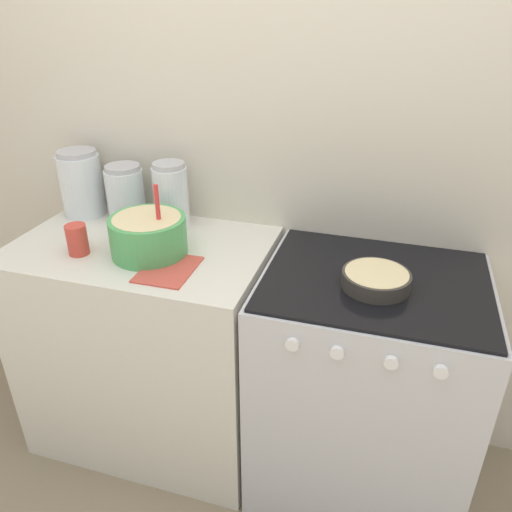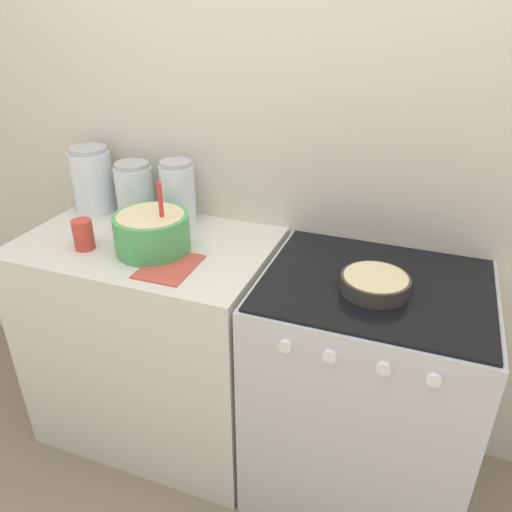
{
  "view_description": "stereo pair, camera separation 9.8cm",
  "coord_description": "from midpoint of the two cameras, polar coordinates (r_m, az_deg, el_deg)",
  "views": [
    {
      "loc": [
        0.42,
        -1.15,
        1.75
      ],
      "look_at": [
        -0.01,
        0.26,
        0.97
      ],
      "focal_mm": 35.0,
      "sensor_mm": 36.0,
      "label": 1
    },
    {
      "loc": [
        0.51,
        -1.12,
        1.75
      ],
      "look_at": [
        -0.01,
        0.26,
        0.97
      ],
      "focal_mm": 35.0,
      "sensor_mm": 36.0,
      "label": 2
    }
  ],
  "objects": [
    {
      "name": "ground_plane",
      "position": [
        2.14,
        -3.5,
        -27.12
      ],
      "size": [
        12.0,
        12.0,
        0.0
      ],
      "primitive_type": "plane",
      "color": "gray"
    },
    {
      "name": "storage_jar_right",
      "position": [
        2.01,
        -11.04,
        6.37
      ],
      "size": [
        0.14,
        0.14,
        0.26
      ],
      "color": "silver",
      "rests_on": "countertop_cabinet"
    },
    {
      "name": "storage_jar_left",
      "position": [
        2.21,
        -20.47,
        7.33
      ],
      "size": [
        0.17,
        0.17,
        0.27
      ],
      "color": "silver",
      "rests_on": "countertop_cabinet"
    },
    {
      "name": "countertop_cabinet",
      "position": [
        2.15,
        -13.15,
        -9.8
      ],
      "size": [
        0.95,
        0.61,
        0.92
      ],
      "color": "silver",
      "rests_on": "ground_plane"
    },
    {
      "name": "baking_pan",
      "position": [
        1.61,
        11.88,
        -2.64
      ],
      "size": [
        0.22,
        0.22,
        0.05
      ],
      "color": "#38332D",
      "rests_on": "stove"
    },
    {
      "name": "mixing_bowl",
      "position": [
        1.8,
        -13.74,
        2.5
      ],
      "size": [
        0.27,
        0.27,
        0.26
      ],
      "color": "#4CA559",
      "rests_on": "countertop_cabinet"
    },
    {
      "name": "storage_jar_middle",
      "position": [
        2.11,
        -15.93,
        6.5
      ],
      "size": [
        0.15,
        0.15,
        0.23
      ],
      "color": "silver",
      "rests_on": "countertop_cabinet"
    },
    {
      "name": "tin_can",
      "position": [
        1.89,
        -21.17,
        1.74
      ],
      "size": [
        0.07,
        0.07,
        0.11
      ],
      "color": "#CC3F33",
      "rests_on": "countertop_cabinet"
    },
    {
      "name": "stove",
      "position": [
        1.94,
        10.6,
        -14.41
      ],
      "size": [
        0.75,
        0.63,
        0.92
      ],
      "color": "silver",
      "rests_on": "ground_plane"
    },
    {
      "name": "recipe_page",
      "position": [
        1.71,
        -11.61,
        -1.52
      ],
      "size": [
        0.18,
        0.23,
        0.01
      ],
      "color": "#CC4C3F",
      "rests_on": "countertop_cabinet"
    },
    {
      "name": "wall_back",
      "position": [
        1.92,
        2.05,
        11.21
      ],
      "size": [
        4.9,
        0.05,
        2.4
      ],
      "color": "beige",
      "rests_on": "ground_plane"
    }
  ]
}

